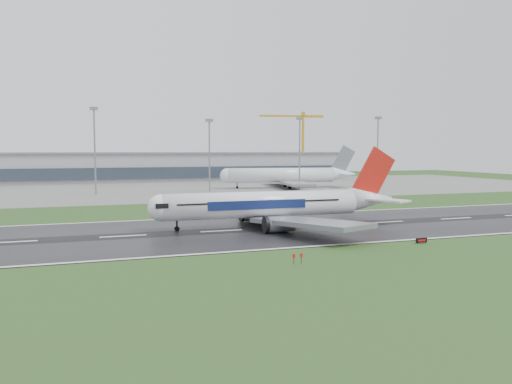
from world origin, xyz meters
name	(u,v)px	position (x,y,z in m)	size (l,w,h in m)	color
ground	(222,231)	(0.00, 0.00, 0.00)	(520.00, 520.00, 0.00)	#224519
runway	(222,231)	(0.00, 0.00, 0.05)	(400.00, 45.00, 0.10)	black
apron	(147,189)	(0.00, 125.00, 0.04)	(400.00, 130.00, 0.08)	slate
terminal	(134,167)	(0.00, 185.00, 7.50)	(240.00, 36.00, 15.00)	gray
main_airliner	(279,188)	(13.83, 2.29, 8.56)	(57.34, 54.61, 16.93)	white
parked_airliner	(286,167)	(59.09, 108.03, 9.26)	(62.62, 58.30, 18.35)	white
tower_crane	(303,144)	(108.55, 200.00, 20.82)	(41.96, 2.29, 41.65)	orange
runway_sign	(421,241)	(30.66, -25.38, 0.52)	(2.30, 0.26, 1.04)	black
floodmast_2	(95,153)	(-22.34, 100.00, 15.96)	(0.64, 0.64, 31.92)	gray
floodmast_3	(209,157)	(22.04, 100.00, 14.16)	(0.64, 0.64, 28.33)	gray
floodmast_4	(300,155)	(61.96, 100.00, 14.93)	(0.64, 0.64, 29.87)	gray
floodmast_5	(378,153)	(100.69, 100.00, 15.46)	(0.64, 0.64, 30.92)	gray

